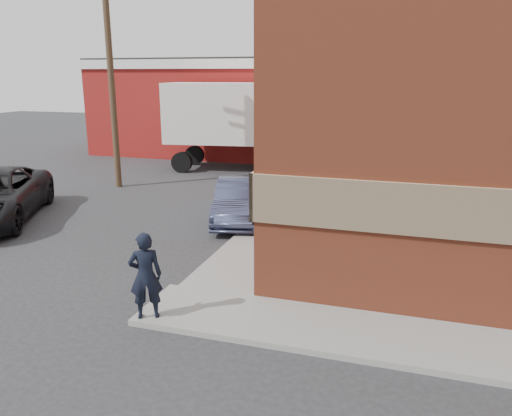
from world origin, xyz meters
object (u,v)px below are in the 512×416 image
Objects in this scene: man at (145,276)px; box_truck at (251,121)px; warehouse at (236,106)px; utility_pole at (111,74)px; sedan at (239,201)px.

box_truck is (-2.97, 15.88, 1.50)m from man.
utility_pole reaches higher than warehouse.
utility_pole reaches higher than box_truck.
man is at bearing -55.32° from utility_pole.
utility_pole is at bearing -83.55° from man.
warehouse is 9.36× the size of man.
man is (5.80, -21.55, -1.82)m from warehouse.
warehouse is 11.27m from utility_pole.
utility_pole is 1.00× the size of box_truck.
utility_pole reaches higher than man.
sedan is 9.17m from box_truck.
utility_pole is 7.23m from box_truck.
warehouse is 1.81× the size of utility_pole.
utility_pole is 8.52m from sedan.
warehouse is 22.39m from man.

